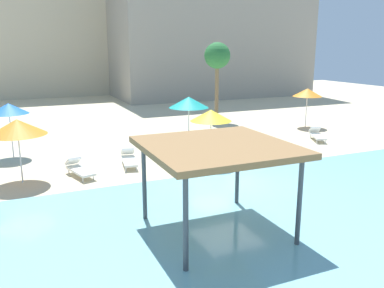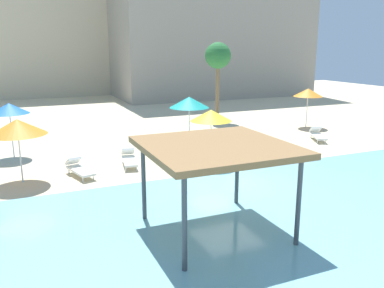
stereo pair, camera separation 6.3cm
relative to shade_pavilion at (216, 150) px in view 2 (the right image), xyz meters
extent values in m
plane|color=beige|center=(2.45, 3.71, -2.56)|extent=(80.00, 80.00, 0.00)
cube|color=#7AB7C1|center=(2.45, -1.54, -2.54)|extent=(44.00, 13.50, 0.04)
cylinder|color=#42474C|center=(-1.70, 1.70, -1.28)|extent=(0.14, 0.14, 2.55)
cylinder|color=#42474C|center=(1.70, 1.70, -1.28)|extent=(0.14, 0.14, 2.55)
cylinder|color=#42474C|center=(-1.70, -1.70, -1.28)|extent=(0.14, 0.14, 2.55)
cylinder|color=#42474C|center=(1.70, -1.70, -1.28)|extent=(0.14, 0.14, 2.55)
cube|color=olive|center=(0.00, 0.00, 0.09)|extent=(4.09, 4.09, 0.18)
cylinder|color=silver|center=(-5.24, 7.24, -1.55)|extent=(0.06, 0.06, 2.02)
cone|color=orange|center=(-5.24, 7.24, -0.22)|extent=(2.28, 2.28, 0.63)
cylinder|color=silver|center=(13.14, 12.08, -1.49)|extent=(0.06, 0.06, 2.14)
cone|color=orange|center=(13.14, 12.08, -0.15)|extent=(1.98, 1.98, 0.55)
cylinder|color=silver|center=(3.04, 6.54, -1.51)|extent=(0.06, 0.06, 2.09)
cone|color=yellow|center=(3.04, 6.54, -0.20)|extent=(1.94, 1.94, 0.53)
cylinder|color=silver|center=(4.24, 11.95, -1.60)|extent=(0.06, 0.06, 1.91)
cone|color=teal|center=(4.24, 11.95, -0.32)|extent=(2.37, 2.37, 0.65)
cylinder|color=silver|center=(-5.56, 11.61, -1.44)|extent=(0.06, 0.06, 2.23)
cone|color=blue|center=(-5.56, 11.61, -0.06)|extent=(1.90, 1.90, 0.52)
cylinder|color=white|center=(-0.48, 6.95, -2.45)|extent=(0.05, 0.05, 0.22)
cylinder|color=white|center=(-0.95, 7.03, -2.45)|extent=(0.05, 0.05, 0.22)
cylinder|color=white|center=(-0.24, 8.37, -2.45)|extent=(0.05, 0.05, 0.22)
cylinder|color=white|center=(-0.72, 8.45, -2.45)|extent=(0.05, 0.05, 0.22)
cube|color=white|center=(-0.60, 7.70, -2.29)|extent=(0.88, 1.87, 0.10)
cube|color=white|center=(-0.48, 8.43, -2.01)|extent=(0.67, 0.60, 0.40)
cylinder|color=white|center=(-2.50, 6.42, -2.45)|extent=(0.05, 0.05, 0.22)
cylinder|color=white|center=(-2.96, 6.29, -2.45)|extent=(0.05, 0.05, 0.22)
cylinder|color=white|center=(-2.89, 7.80, -2.45)|extent=(0.05, 0.05, 0.22)
cylinder|color=white|center=(-3.35, 7.67, -2.45)|extent=(0.05, 0.05, 0.22)
cube|color=white|center=(-2.92, 7.04, -2.29)|extent=(1.06, 1.90, 0.10)
cube|color=white|center=(-3.12, 7.76, -2.01)|extent=(0.71, 0.65, 0.40)
cylinder|color=white|center=(11.00, 7.65, -2.45)|extent=(0.05, 0.05, 0.22)
cylinder|color=white|center=(10.56, 7.85, -2.45)|extent=(0.05, 0.05, 0.22)
cylinder|color=white|center=(11.61, 8.95, -2.45)|extent=(0.05, 0.05, 0.22)
cylinder|color=white|center=(11.17, 9.15, -2.45)|extent=(0.05, 0.05, 0.22)
cube|color=white|center=(11.09, 8.40, -2.29)|extent=(1.31, 1.88, 0.10)
cube|color=white|center=(11.40, 9.07, -2.01)|extent=(0.76, 0.71, 0.40)
cylinder|color=brown|center=(8.51, 16.64, -0.32)|extent=(0.28, 0.28, 4.48)
sphere|color=#286B33|center=(8.51, 16.64, 2.27)|extent=(1.90, 1.90, 1.90)
cube|color=beige|center=(-0.51, 41.13, 5.23)|extent=(18.71, 9.41, 15.59)
cube|color=#9E9384|center=(15.65, 32.92, 6.35)|extent=(21.66, 11.35, 17.81)
camera|label=1|loc=(-5.17, -9.99, 2.89)|focal=37.65mm
camera|label=2|loc=(-5.11, -10.02, 2.89)|focal=37.65mm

